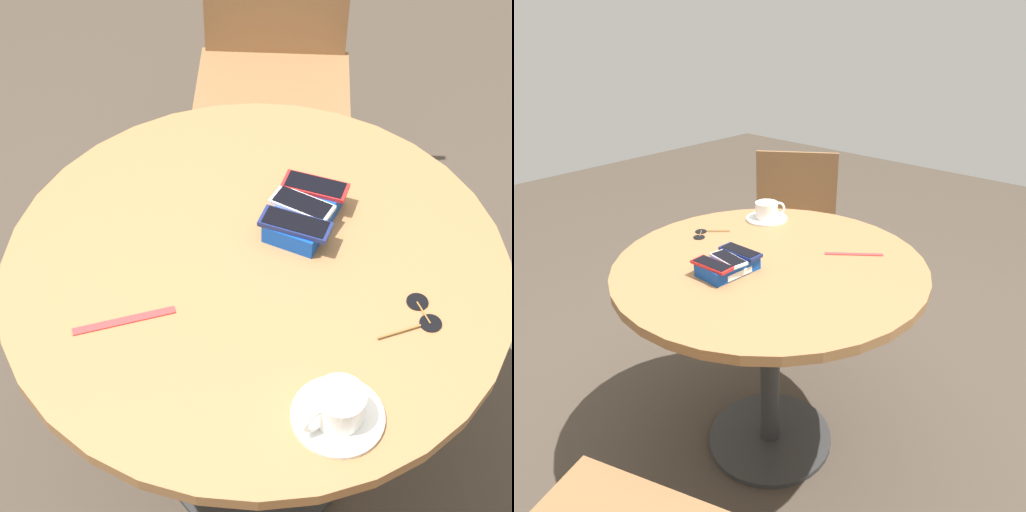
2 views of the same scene
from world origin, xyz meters
TOP-DOWN VIEW (x-y plane):
  - ground_plane at (0.00, 0.00)m, footprint 8.00×8.00m
  - round_table at (0.00, 0.00)m, footprint 0.99×0.99m
  - phone_box at (-0.14, 0.05)m, footprint 0.18×0.12m
  - phone_red at (-0.20, 0.05)m, footprint 0.06×0.14m
  - phone_white at (-0.14, 0.04)m, footprint 0.07×0.13m
  - phone_navy at (-0.08, 0.05)m, footprint 0.06×0.14m
  - saucer at (0.27, 0.26)m, footprint 0.16×0.16m
  - coffee_cup at (0.27, 0.25)m, footprint 0.11×0.09m
  - lanyard_strap at (0.22, -0.17)m, footprint 0.13×0.16m
  - sunglasses at (0.00, 0.33)m, footprint 0.13×0.10m
  - chair_far_side at (0.76, 0.52)m, footprint 0.61×0.61m

SIDE VIEW (x-z plane):
  - ground_plane at x=0.00m, z-range 0.00..0.00m
  - chair_far_side at x=0.76m, z-range 0.02..0.87m
  - round_table at x=0.00m, z-range 0.24..1.00m
  - lanyard_strap at x=0.22m, z-range 0.75..0.75m
  - sunglasses at x=0.00m, z-range 0.75..0.76m
  - saucer at x=0.27m, z-range 0.75..0.76m
  - phone_box at x=-0.14m, z-range 0.75..0.79m
  - coffee_cup at x=0.27m, z-range 0.76..0.82m
  - phone_white at x=-0.14m, z-range 0.79..0.80m
  - phone_red at x=-0.20m, z-range 0.79..0.80m
  - phone_navy at x=-0.08m, z-range 0.79..0.81m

